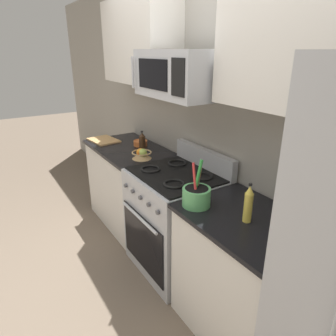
% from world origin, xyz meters
% --- Properties ---
extents(ground_plane, '(16.00, 16.00, 0.00)m').
position_xyz_m(ground_plane, '(0.00, 0.00, 0.00)').
color(ground_plane, '#6B5B4C').
extents(wall_back, '(8.00, 0.10, 2.60)m').
position_xyz_m(wall_back, '(0.00, 1.12, 1.30)').
color(wall_back, '#9E998E').
rests_on(wall_back, ground).
extents(counter_left, '(1.07, 0.66, 0.91)m').
position_xyz_m(counter_left, '(-0.93, 0.72, 0.46)').
color(counter_left, silver).
rests_on(counter_left, ground).
extents(range_oven, '(0.76, 0.70, 1.09)m').
position_xyz_m(range_oven, '(-0.00, 0.72, 0.47)').
color(range_oven, '#B2B5BA').
rests_on(range_oven, ground).
extents(counter_right, '(0.84, 0.66, 0.91)m').
position_xyz_m(counter_right, '(0.81, 0.72, 0.46)').
color(counter_right, silver).
rests_on(counter_right, ground).
extents(microwave, '(0.74, 0.44, 0.34)m').
position_xyz_m(microwave, '(-0.00, 0.75, 1.72)').
color(microwave, '#B2B5BA').
extents(upper_cabinets_left, '(1.06, 0.34, 0.78)m').
position_xyz_m(upper_cabinets_left, '(-0.93, 0.90, 1.96)').
color(upper_cabinets_left, silver).
extents(upper_cabinets_right, '(0.83, 0.34, 0.78)m').
position_xyz_m(upper_cabinets_right, '(0.82, 0.90, 1.96)').
color(upper_cabinets_right, silver).
extents(utensil_crock, '(0.19, 0.19, 0.33)m').
position_xyz_m(utensil_crock, '(0.51, 0.54, 0.98)').
color(utensil_crock, '#59AD66').
rests_on(utensil_crock, counter_right).
extents(fruit_basket, '(0.19, 0.19, 0.10)m').
position_xyz_m(fruit_basket, '(-0.52, 0.68, 0.96)').
color(fruit_basket, tan).
rests_on(fruit_basket, counter_left).
extents(cutting_board, '(0.38, 0.30, 0.02)m').
position_xyz_m(cutting_board, '(-1.30, 0.59, 0.92)').
color(cutting_board, tan).
rests_on(cutting_board, counter_left).
extents(bottle_soy, '(0.07, 0.07, 0.21)m').
position_xyz_m(bottle_soy, '(-0.75, 0.80, 1.00)').
color(bottle_soy, '#382314').
rests_on(bottle_soy, counter_left).
extents(bottle_oil, '(0.05, 0.05, 0.25)m').
position_xyz_m(bottle_oil, '(0.84, 0.68, 1.03)').
color(bottle_oil, gold).
rests_on(bottle_oil, counter_right).
extents(prep_bowl, '(0.15, 0.15, 0.06)m').
position_xyz_m(prep_bowl, '(-0.90, 0.86, 0.94)').
color(prep_bowl, '#D1662D').
rests_on(prep_bowl, counter_left).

